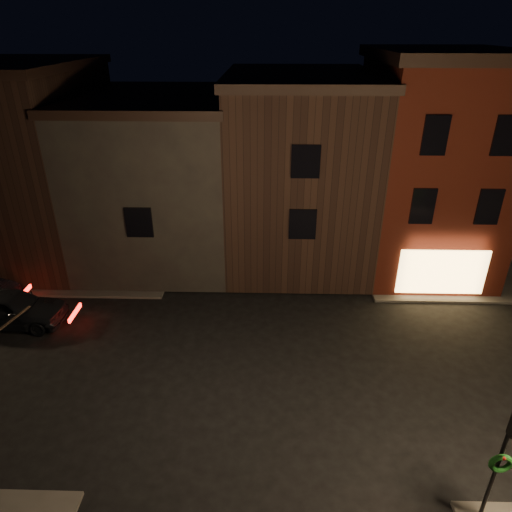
{
  "coord_description": "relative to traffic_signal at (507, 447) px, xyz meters",
  "views": [
    {
      "loc": [
        -0.03,
        -13.09,
        11.56
      ],
      "look_at": [
        -0.49,
        3.34,
        3.2
      ],
      "focal_mm": 32.0,
      "sensor_mm": 36.0,
      "label": 1
    }
  ],
  "objects": [
    {
      "name": "row_building_c",
      "position": [
        -18.6,
        16.01,
        2.28
      ],
      "size": [
        7.3,
        10.3,
        9.9
      ],
      "color": "black",
      "rests_on": "ground"
    },
    {
      "name": "corner_building",
      "position": [
        2.4,
        14.98,
        2.59
      ],
      "size": [
        6.5,
        8.5,
        10.5
      ],
      "color": "#4D170D",
      "rests_on": "ground"
    },
    {
      "name": "row_building_a",
      "position": [
        -4.1,
        16.01,
        2.03
      ],
      "size": [
        7.3,
        10.3,
        9.4
      ],
      "color": "black",
      "rests_on": "ground"
    },
    {
      "name": "parked_car_a",
      "position": [
        -16.59,
        8.4,
        -2.01
      ],
      "size": [
        4.7,
        1.94,
        1.59
      ],
      "primitive_type": "imported",
      "rotation": [
        0.0,
        0.0,
        1.56
      ],
      "color": "black",
      "rests_on": "ground"
    },
    {
      "name": "traffic_signal",
      "position": [
        0.0,
        0.0,
        0.0
      ],
      "size": [
        0.58,
        0.38,
        4.05
      ],
      "color": "black",
      "rests_on": "sidewalk_near_right"
    },
    {
      "name": "row_building_b",
      "position": [
        -11.35,
        16.01,
        1.53
      ],
      "size": [
        7.8,
        10.3,
        8.4
      ],
      "color": "black",
      "rests_on": "ground"
    },
    {
      "name": "ground",
      "position": [
        -5.6,
        5.51,
        -2.81
      ],
      "size": [
        120.0,
        120.0,
        0.0
      ],
      "primitive_type": "plane",
      "color": "black",
      "rests_on": "ground"
    },
    {
      "name": "sidewalk_far_left",
      "position": [
        -25.6,
        25.51,
        -2.75
      ],
      "size": [
        30.0,
        30.0,
        0.12
      ],
      "primitive_type": "cube",
      "color": "#2D2B28",
      "rests_on": "ground"
    }
  ]
}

